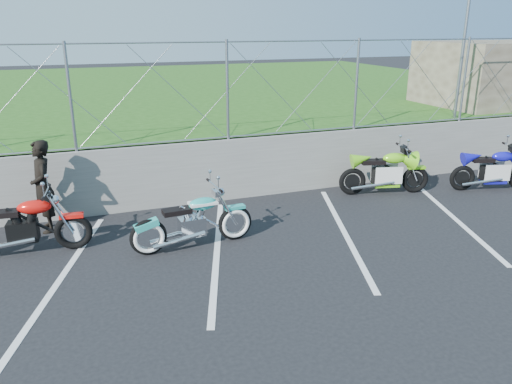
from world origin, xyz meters
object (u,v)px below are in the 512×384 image
object	(u,v)px
cruiser_turquoise	(194,223)
sportbike_green	(386,174)
naked_orange	(26,228)
person_standing	(43,187)
sportbike_blue	(494,171)

from	to	relation	value
cruiser_turquoise	sportbike_green	xyz separation A→B (m)	(4.61, 1.27, 0.03)
naked_orange	sportbike_green	distance (m)	7.26
cruiser_turquoise	person_standing	bearing A→B (deg)	141.60
cruiser_turquoise	naked_orange	size ratio (longest dim) A/B	1.01
naked_orange	person_standing	size ratio (longest dim) A/B	1.26
naked_orange	sportbike_blue	size ratio (longest dim) A/B	1.10
naked_orange	person_standing	world-z (taller)	person_standing
person_standing	sportbike_blue	bearing A→B (deg)	75.55
cruiser_turquoise	naked_orange	xyz separation A→B (m)	(-2.62, 0.68, 0.03)
naked_orange	sportbike_blue	world-z (taller)	naked_orange
sportbike_blue	person_standing	distance (m)	9.46
sportbike_green	person_standing	world-z (taller)	person_standing
cruiser_turquoise	sportbike_green	size ratio (longest dim) A/B	1.06
naked_orange	sportbike_blue	xyz separation A→B (m)	(9.68, -0.02, -0.01)
sportbike_green	sportbike_blue	bearing A→B (deg)	0.12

